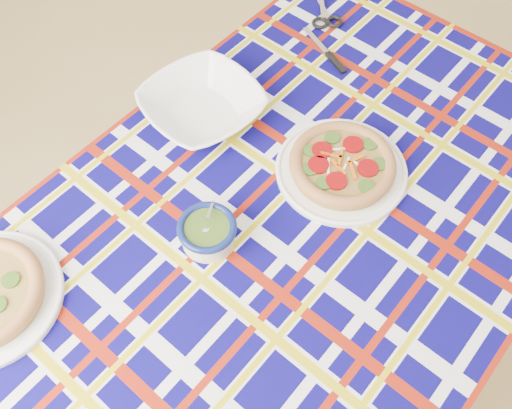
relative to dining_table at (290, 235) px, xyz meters
name	(u,v)px	position (x,y,z in m)	size (l,w,h in m)	color
floor	(368,238)	(0.46, 0.19, -0.68)	(4.00, 4.00, 0.00)	tan
dining_table	(290,235)	(0.00, 0.00, 0.00)	(1.86, 1.57, 0.75)	brown
tablecloth	(291,229)	(0.00, 0.00, 0.02)	(1.62, 1.03, 0.11)	#080452
main_focaccia_plate	(342,164)	(0.16, 0.06, 0.11)	(0.32, 0.32, 0.06)	olive
pesto_bowl	(207,231)	(-0.19, 0.03, 0.12)	(0.13, 0.13, 0.08)	#273F11
serving_bowl	(202,106)	(-0.06, 0.36, 0.11)	(0.28, 0.28, 0.07)	white
table_knife	(317,41)	(0.32, 0.48, 0.08)	(0.22, 0.02, 0.01)	silver
kitchen_scissors	(322,5)	(0.41, 0.60, 0.09)	(0.20, 0.09, 0.02)	silver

